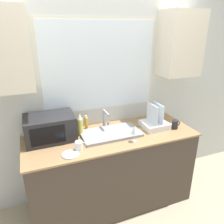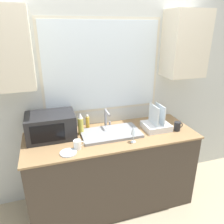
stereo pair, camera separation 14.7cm
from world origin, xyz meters
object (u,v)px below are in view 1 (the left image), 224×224
spray_bottle (80,125)px  wine_glass (134,130)px  mug_near_sink (79,146)px  microwave (50,128)px  faucet (105,117)px  dish_rack (154,123)px  soap_bottle (86,123)px

spray_bottle → wine_glass: 0.59m
spray_bottle → mug_near_sink: (-0.09, -0.31, -0.07)m
wine_glass → microwave: bearing=155.1°
faucet → spray_bottle: bearing=-168.2°
dish_rack → soap_bottle: bearing=161.0°
microwave → soap_bottle: microwave is taller
microwave → spray_bottle: bearing=-3.7°
faucet → soap_bottle: faucet is taller
dish_rack → microwave: bearing=172.1°
spray_bottle → soap_bottle: (0.10, 0.12, -0.05)m
spray_bottle → mug_near_sink: 0.33m
soap_bottle → wine_glass: (0.38, -0.46, 0.05)m
faucet → spray_bottle: (-0.31, -0.07, -0.01)m
mug_near_sink → microwave: bearing=124.6°
faucet → wine_glass: bearing=-68.2°
wine_glass → mug_near_sink: bearing=176.0°
spray_bottle → soap_bottle: bearing=49.4°
spray_bottle → soap_bottle: 0.16m
faucet → soap_bottle: size_ratio=1.35×
spray_bottle → wine_glass: spray_bottle is taller
dish_rack → soap_bottle: dish_rack is taller
soap_bottle → wine_glass: 0.60m
mug_near_sink → wine_glass: (0.56, -0.04, 0.08)m
microwave → spray_bottle: size_ratio=2.01×
faucet → spray_bottle: spray_bottle is taller
microwave → mug_near_sink: 0.40m
soap_bottle → dish_rack: bearing=-19.0°
soap_bottle → mug_near_sink: bearing=-113.8°
microwave → mug_near_sink: bearing=-55.4°
spray_bottle → dish_rack: bearing=-9.4°
dish_rack → spray_bottle: size_ratio=1.17×
soap_bottle → microwave: bearing=-166.8°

